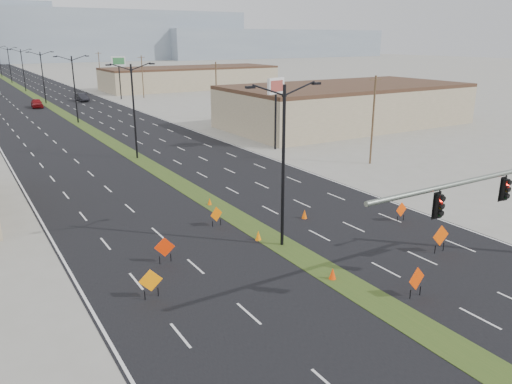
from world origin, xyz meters
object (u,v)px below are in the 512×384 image
streetlight_1 (134,108)px  streetlight_2 (75,87)px  car_mid (82,97)px  car_left (37,103)px  streetlight_6 (0,60)px  pole_sign_east_near (276,92)px  streetlight_5 (9,64)px  construction_sign_3 (417,280)px  cone_2 (304,214)px  construction_sign_4 (401,210)px  cone_0 (333,274)px  streetlight_3 (43,76)px  cone_1 (258,236)px  construction_sign_2 (216,215)px  construction_sign_0 (151,281)px  cone_3 (210,202)px  construction_sign_5 (441,237)px  pole_sign_east_far (119,64)px  streetlight_4 (23,69)px  streetlight_0 (283,162)px  construction_sign_1 (165,248)px

streetlight_1 → streetlight_2: size_ratio=1.00×
streetlight_2 → car_mid: streetlight_2 is taller
streetlight_2 → car_left: streetlight_2 is taller
streetlight_6 → pole_sign_east_near: streetlight_6 is taller
streetlight_1 → streetlight_5: 112.00m
car_left → car_mid: (9.56, 5.70, -0.01)m
construction_sign_3 → cone_2: 12.38m
car_mid → construction_sign_4: size_ratio=3.47×
cone_0 → pole_sign_east_near: size_ratio=0.08×
streetlight_3 → cone_1: streetlight_3 is taller
car_mid → construction_sign_3: 92.97m
car_mid → construction_sign_2: (-9.02, -78.69, 0.01)m
streetlight_6 → car_mid: bearing=-85.2°
construction_sign_3 → streetlight_6: bearing=83.8°
construction_sign_0 → construction_sign_3: bearing=-19.7°
cone_3 → pole_sign_east_near: size_ratio=0.07×
car_left → pole_sign_east_near: bearing=-67.3°
streetlight_1 → construction_sign_0: bearing=-107.3°
streetlight_1 → construction_sign_5: size_ratio=5.69×
construction_sign_0 → pole_sign_east_far: size_ratio=0.18×
streetlight_6 → construction_sign_0: (-9.41, -170.16, -4.48)m
streetlight_4 → pole_sign_east_near: bearing=-80.1°
streetlight_1 → cone_1: 27.05m
streetlight_2 → cone_3: (-0.38, -46.50, -5.13)m
construction_sign_0 → cone_1: bearing=34.2°
streetlight_3 → streetlight_4: size_ratio=1.00×
streetlight_0 → pole_sign_east_near: bearing=57.3°
streetlight_2 → cone_1: (-0.87, -54.55, -5.09)m
streetlight_2 → pole_sign_east_near: 35.52m
cone_1 → cone_3: size_ratio=1.14×
construction_sign_1 → cone_3: bearing=68.2°
streetlight_6 → car_left: size_ratio=2.06×
cone_2 → streetlight_0: bearing=-142.4°
streetlight_2 → car_left: bearing=96.5°
construction_sign_1 → cone_3: construction_sign_1 is taller
construction_sign_2 → construction_sign_3: bearing=-89.4°
construction_sign_3 → construction_sign_5: size_ratio=0.94×
streetlight_6 → pole_sign_east_far: size_ratio=1.12×
streetlight_1 → construction_sign_5: (7.57, -33.93, -4.38)m
cone_0 → pole_sign_east_near: pole_sign_east_near is taller
construction_sign_5 → cone_1: (-8.44, 7.38, -0.71)m
streetlight_3 → streetlight_1: bearing=-90.0°
streetlight_5 → car_mid: (7.02, -56.17, -4.61)m
construction_sign_5 → cone_2: bearing=112.5°
cone_2 → cone_3: size_ratio=1.16×
construction_sign_4 → construction_sign_5: size_ratio=0.81×
construction_sign_3 → streetlight_1: bearing=86.3°
streetlight_0 → streetlight_2: bearing=90.0°
cone_2 → construction_sign_0: bearing=-158.5°
streetlight_6 → streetlight_2: bearing=-90.0°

